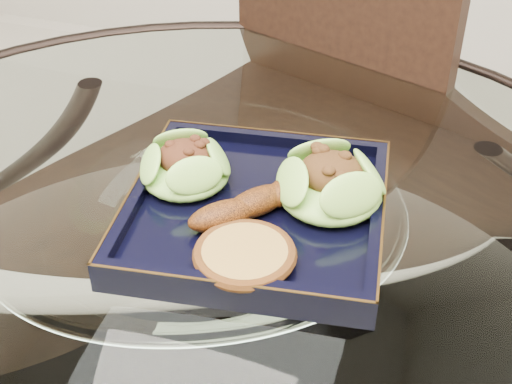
% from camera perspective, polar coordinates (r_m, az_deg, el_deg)
% --- Properties ---
extents(dining_table, '(1.13, 1.13, 0.77)m').
position_cam_1_polar(dining_table, '(0.87, -4.21, -11.98)').
color(dining_table, white).
rests_on(dining_table, ground).
extents(dining_chair, '(0.51, 0.51, 0.91)m').
position_cam_1_polar(dining_chair, '(1.19, 2.91, -1.86)').
color(dining_chair, black).
rests_on(dining_chair, ground).
extents(navy_plate, '(0.30, 0.30, 0.02)m').
position_cam_1_polar(navy_plate, '(0.77, -0.00, -1.81)').
color(navy_plate, black).
rests_on(navy_plate, dining_table).
extents(lettuce_wrap_left, '(0.11, 0.11, 0.04)m').
position_cam_1_polar(lettuce_wrap_left, '(0.79, -5.69, 1.83)').
color(lettuce_wrap_left, '#5CA530').
rests_on(lettuce_wrap_left, navy_plate).
extents(lettuce_wrap_right, '(0.13, 0.13, 0.04)m').
position_cam_1_polar(lettuce_wrap_right, '(0.76, 5.96, 0.43)').
color(lettuce_wrap_right, '#63AF33').
rests_on(lettuce_wrap_right, navy_plate).
extents(roasted_plantain, '(0.12, 0.14, 0.03)m').
position_cam_1_polar(roasted_plantain, '(0.74, 0.10, -0.78)').
color(roasted_plantain, '#662E0A').
rests_on(roasted_plantain, navy_plate).
extents(crumb_patty, '(0.11, 0.11, 0.02)m').
position_cam_1_polar(crumb_patty, '(0.69, -0.90, -5.16)').
color(crumb_patty, '#A77E37').
rests_on(crumb_patty, navy_plate).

